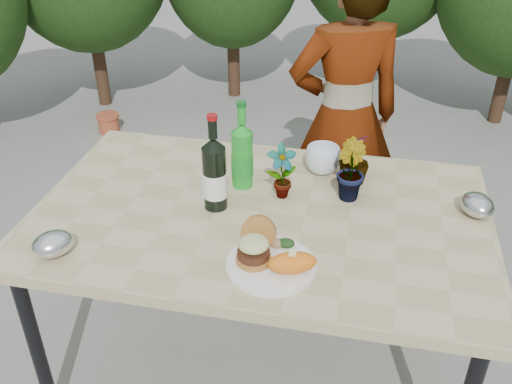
% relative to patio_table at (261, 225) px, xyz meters
% --- Properties ---
extents(ground, '(80.00, 80.00, 0.00)m').
position_rel_patio_table_xyz_m(ground, '(0.00, 0.00, -0.69)').
color(ground, slate).
rests_on(ground, ground).
extents(patio_table, '(1.60, 1.00, 0.75)m').
position_rel_patio_table_xyz_m(patio_table, '(0.00, 0.00, 0.00)').
color(patio_table, tan).
rests_on(patio_table, ground).
extents(shrub_hedge, '(6.97, 5.06, 1.95)m').
position_rel_patio_table_xyz_m(shrub_hedge, '(0.21, 1.51, 0.42)').
color(shrub_hedge, '#382316').
rests_on(shrub_hedge, ground).
extents(dinner_plate, '(0.28, 0.28, 0.01)m').
position_rel_patio_table_xyz_m(dinner_plate, '(0.09, -0.30, 0.06)').
color(dinner_plate, white).
rests_on(dinner_plate, patio_table).
extents(burger_stack, '(0.11, 0.16, 0.11)m').
position_rel_patio_table_xyz_m(burger_stack, '(0.04, -0.28, 0.12)').
color(burger_stack, '#B7722D').
rests_on(burger_stack, dinner_plate).
extents(sweet_potato, '(0.17, 0.12, 0.06)m').
position_rel_patio_table_xyz_m(sweet_potato, '(0.16, -0.32, 0.10)').
color(sweet_potato, orange).
rests_on(sweet_potato, dinner_plate).
extents(grilled_veg, '(0.08, 0.05, 0.03)m').
position_rel_patio_table_xyz_m(grilled_veg, '(0.11, -0.20, 0.09)').
color(grilled_veg, olive).
rests_on(grilled_veg, dinner_plate).
extents(wine_bottle, '(0.09, 0.09, 0.36)m').
position_rel_patio_table_xyz_m(wine_bottle, '(-0.16, -0.00, 0.19)').
color(wine_bottle, black).
rests_on(wine_bottle, patio_table).
extents(sparkling_water, '(0.08, 0.08, 0.34)m').
position_rel_patio_table_xyz_m(sparkling_water, '(-0.10, 0.16, 0.18)').
color(sparkling_water, green).
rests_on(sparkling_water, patio_table).
extents(plastic_cup, '(0.07, 0.07, 0.09)m').
position_rel_patio_table_xyz_m(plastic_cup, '(-0.18, 0.02, 0.10)').
color(plastic_cup, white).
rests_on(plastic_cup, patio_table).
extents(seedling_left, '(0.13, 0.11, 0.21)m').
position_rel_patio_table_xyz_m(seedling_left, '(0.05, 0.11, 0.16)').
color(seedling_left, '#2B5D20').
rests_on(seedling_left, patio_table).
extents(seedling_mid, '(0.14, 0.15, 0.22)m').
position_rel_patio_table_xyz_m(seedling_mid, '(0.29, 0.16, 0.17)').
color(seedling_mid, '#25531C').
rests_on(seedling_mid, patio_table).
extents(seedling_right, '(0.16, 0.16, 0.21)m').
position_rel_patio_table_xyz_m(seedling_right, '(0.30, 0.27, 0.16)').
color(seedling_right, '#2C5B1F').
rests_on(seedling_right, patio_table).
extents(blue_bowl, '(0.17, 0.17, 0.11)m').
position_rel_patio_table_xyz_m(blue_bowl, '(0.18, 0.33, 0.11)').
color(blue_bowl, white).
rests_on(blue_bowl, patio_table).
extents(foil_packet_left, '(0.17, 0.17, 0.08)m').
position_rel_patio_table_xyz_m(foil_packet_left, '(-0.59, -0.37, 0.10)').
color(foil_packet_left, silver).
rests_on(foil_packet_left, patio_table).
extents(foil_packet_right, '(0.15, 0.16, 0.08)m').
position_rel_patio_table_xyz_m(foil_packet_right, '(0.74, 0.14, 0.10)').
color(foil_packet_right, '#B1B3B8').
rests_on(foil_packet_right, patio_table).
extents(person, '(0.65, 0.54, 1.51)m').
position_rel_patio_table_xyz_m(person, '(0.23, 0.84, 0.06)').
color(person, '#A56A52').
rests_on(person, ground).
extents(terracotta_pot, '(0.17, 0.17, 0.14)m').
position_rel_patio_table_xyz_m(terracotta_pot, '(-1.54, 1.91, -0.62)').
color(terracotta_pot, '#AB492C').
rests_on(terracotta_pot, ground).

